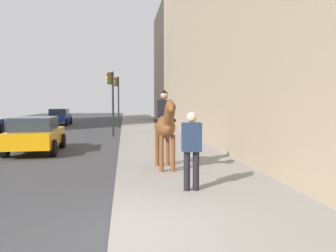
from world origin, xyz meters
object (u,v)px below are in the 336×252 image
car_far_lane (59,117)px  traffic_light_far_curb (117,94)px  mounted_horse_near (165,125)px  pedestrian_greeting (192,146)px  car_near_lane (36,134)px  traffic_light_near_curb (111,93)px

car_far_lane → traffic_light_far_curb: traffic_light_far_curb is taller
traffic_light_far_curb → car_far_lane: bearing=52.5°
mounted_horse_near → pedestrian_greeting: (-2.46, -0.28, -0.28)m
car_near_lane → car_far_lane: (16.96, 2.17, -0.01)m
car_far_lane → traffic_light_far_curb: size_ratio=1.00×
mounted_horse_near → car_far_lane: (21.56, 6.83, -0.62)m
pedestrian_greeting → traffic_light_near_curb: bearing=8.2°
mounted_horse_near → car_near_lane: (4.61, 4.67, -0.62)m
car_near_lane → traffic_light_far_curb: size_ratio=0.99×
car_far_lane → traffic_light_near_curb: bearing=24.0°
traffic_light_near_curb → traffic_light_far_curb: traffic_light_far_curb is taller
car_far_lane → mounted_horse_near: bearing=16.7°
mounted_horse_near → traffic_light_near_curb: 11.15m
mounted_horse_near → pedestrian_greeting: mounted_horse_near is taller
traffic_light_near_curb → car_near_lane: bearing=156.3°
car_near_lane → car_far_lane: same height
car_near_lane → traffic_light_far_curb: traffic_light_far_curb is taller
car_near_lane → traffic_light_near_curb: (6.32, -2.78, 1.80)m
traffic_light_near_curb → traffic_light_far_curb: size_ratio=0.95×
traffic_light_near_curb → car_far_lane: bearing=24.9°
car_near_lane → traffic_light_far_curb: (12.99, -3.00, 1.92)m
mounted_horse_near → car_near_lane: size_ratio=0.57×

